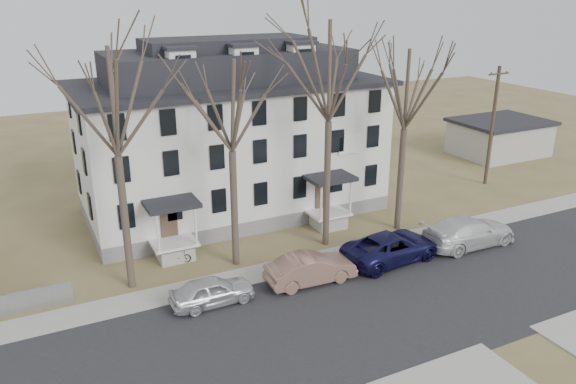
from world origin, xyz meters
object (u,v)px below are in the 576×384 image
tree_mid_right (407,84)px  car_navy (392,248)px  car_white (469,232)px  tree_far_left (111,94)px  tree_center (330,64)px  boarding_house (231,137)px  tree_mid_left (230,99)px  car_tan (311,269)px  bicycle_left (178,257)px  utility_pole_far (492,125)px  car_silver (212,291)px

tree_mid_right → car_navy: (-3.20, -3.69, -8.76)m
tree_mid_right → car_white: (2.30, -4.14, -8.70)m
tree_far_left → tree_mid_right: tree_far_left is taller
car_navy → tree_center: bearing=27.1°
tree_mid_right → car_white: tree_mid_right is taller
boarding_house → car_white: boarding_house is taller
tree_center → car_navy: 11.13m
tree_mid_left → car_tan: 10.02m
car_tan → tree_center: bearing=-37.0°
tree_center → tree_mid_right: 5.70m
car_tan → boarding_house: bearing=1.2°
bicycle_left → utility_pole_far: bearing=-69.4°
tree_mid_left → tree_center: tree_center is taller
tree_far_left → car_white: size_ratio=2.20×
boarding_house → car_silver: 13.92m
tree_far_left → tree_mid_right: 17.52m
tree_mid_left → tree_mid_right: same height
boarding_house → utility_pole_far: 20.88m
tree_center → tree_mid_right: size_ratio=1.15×
car_silver → car_white: bearing=-92.5°
utility_pole_far → car_tan: size_ratio=1.91×
car_white → boarding_house: bearing=41.8°
tree_mid_left → car_tan: tree_mid_left is taller
tree_mid_right → car_navy: tree_mid_right is taller
car_silver → bicycle_left: (-0.34, 5.13, -0.33)m
boarding_house → car_silver: size_ratio=4.85×
car_navy → car_white: 5.52m
boarding_house → car_tan: bearing=-90.9°
tree_mid_left → tree_center: size_ratio=0.87×
boarding_house → tree_center: tree_center is taller
bicycle_left → car_white: bearing=-93.7°
tree_far_left → tree_mid_right: size_ratio=1.08×
boarding_house → car_tan: boarding_house is taller
car_silver → bicycle_left: car_silver is taller
tree_far_left → tree_center: 12.02m
tree_far_left → utility_pole_far: 30.29m
tree_mid_left → car_navy: (8.30, -3.69, -8.76)m
car_silver → boarding_house: bearing=-26.6°
boarding_house → tree_mid_left: bearing=-110.2°
tree_mid_right → bicycle_left: bearing=174.2°
tree_mid_left → car_navy: bearing=-24.0°
tree_center → tree_mid_right: (5.50, 0.00, -1.48)m
bicycle_left → car_tan: bearing=-118.0°
tree_mid_right → utility_pole_far: tree_mid_right is taller
boarding_house → bicycle_left: boarding_house is taller
car_white → bicycle_left: (-16.84, 5.61, -0.50)m
tree_mid_right → tree_center: bearing=180.0°
utility_pole_far → car_navy: size_ratio=1.57×
utility_pole_far → car_navy: 17.60m
car_silver → car_white: size_ratio=0.69×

